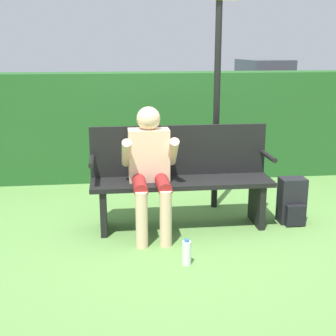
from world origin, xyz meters
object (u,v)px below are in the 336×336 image
at_px(park_bench, 181,176).
at_px(signpost, 217,85).
at_px(parked_car, 264,79).
at_px(backpack, 292,202).
at_px(person_seated, 150,164).
at_px(water_bottle, 187,253).

distance_m(park_bench, signpost, 1.09).
height_order(park_bench, parked_car, parked_car).
bearing_deg(backpack, parked_car, 73.36).
bearing_deg(person_seated, signpost, 38.94).
bearing_deg(person_seated, park_bench, 24.71).
relative_size(signpost, parked_car, 0.59).
xyz_separation_m(park_bench, person_seated, (-0.32, -0.15, 0.17)).
bearing_deg(park_bench, signpost, 46.43).
distance_m(park_bench, water_bottle, 1.00).
bearing_deg(parked_car, water_bottle, 153.91).
height_order(park_bench, backpack, park_bench).
bearing_deg(parked_car, backpack, 158.01).
bearing_deg(person_seated, backpack, 2.31).
height_order(backpack, signpost, signpost).
xyz_separation_m(backpack, parked_car, (3.46, 11.56, 0.40)).
bearing_deg(park_bench, person_seated, -155.29).
distance_m(backpack, signpost, 1.46).
bearing_deg(water_bottle, parked_car, 69.27).
bearing_deg(park_bench, backpack, -4.40).
height_order(person_seated, water_bottle, person_seated).
height_order(backpack, water_bottle, backpack).
height_order(park_bench, person_seated, person_seated).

